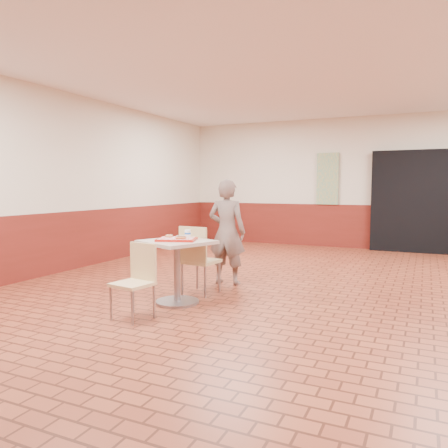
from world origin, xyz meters
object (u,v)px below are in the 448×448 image
at_px(chair_main_back, 198,256).
at_px(customer, 227,232).
at_px(serving_tray, 177,239).
at_px(long_john_donut, 181,237).
at_px(ring_donut, 169,236).
at_px(main_table, 177,261).
at_px(chair_main_front, 137,277).
at_px(paper_cup, 188,234).

height_order(chair_main_back, customer, customer).
relative_size(serving_tray, long_john_donut, 3.22).
relative_size(customer, ring_donut, 16.44).
bearing_deg(chair_main_back, customer, -91.41).
bearing_deg(long_john_donut, main_table, 149.07).
bearing_deg(long_john_donut, serving_tray, 149.07).
relative_size(chair_main_front, chair_main_back, 0.89).
bearing_deg(ring_donut, chair_main_back, 70.04).
xyz_separation_m(main_table, paper_cup, (0.10, 0.09, 0.33)).
xyz_separation_m(serving_tray, long_john_donut, (0.09, -0.06, 0.03)).
bearing_deg(chair_main_front, customer, 93.39).
xyz_separation_m(serving_tray, ring_donut, (-0.14, 0.04, 0.03)).
distance_m(chair_main_front, customer, 1.96).
bearing_deg(customer, paper_cup, 85.25).
distance_m(ring_donut, paper_cup, 0.24).
height_order(main_table, chair_main_back, chair_main_back).
relative_size(serving_tray, ring_donut, 4.93).
bearing_deg(serving_tray, customer, 84.85).
relative_size(chair_main_back, customer, 0.59).
bearing_deg(paper_cup, long_john_donut, -91.77).
height_order(main_table, paper_cup, paper_cup).
xyz_separation_m(main_table, chair_main_back, (0.02, 0.49, -0.01)).
xyz_separation_m(customer, paper_cup, (-0.01, -1.13, 0.09)).
height_order(chair_main_back, serving_tray, chair_main_back).
bearing_deg(chair_main_back, long_john_donut, 102.74).
relative_size(long_john_donut, paper_cup, 1.50).
bearing_deg(chair_main_front, ring_donut, 103.10).
relative_size(ring_donut, paper_cup, 0.98).
height_order(chair_main_front, chair_main_back, chair_main_back).
bearing_deg(long_john_donut, ring_donut, 156.70).
height_order(chair_main_front, long_john_donut, long_john_donut).
bearing_deg(serving_tray, paper_cup, 42.73).
height_order(ring_donut, paper_cup, paper_cup).
relative_size(customer, paper_cup, 16.09).
xyz_separation_m(chair_main_back, long_john_donut, (0.07, -0.54, 0.31)).
xyz_separation_m(customer, ring_donut, (-0.25, -1.18, 0.05)).
distance_m(serving_tray, ring_donut, 0.15).
height_order(chair_main_back, ring_donut, chair_main_back).
xyz_separation_m(customer, long_john_donut, (-0.02, -1.28, 0.06)).
relative_size(main_table, chair_main_back, 0.85).
distance_m(chair_main_front, paper_cup, 0.90).
xyz_separation_m(customer, serving_tray, (-0.11, -1.23, 0.02)).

